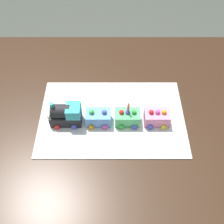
# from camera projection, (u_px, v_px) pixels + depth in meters

# --- Properties ---
(ground_plane) EXTENTS (8.00, 8.00, 0.00)m
(ground_plane) POSITION_uv_depth(u_px,v_px,m) (101.00, 181.00, 1.76)
(ground_plane) COLOR #474C44
(dining_table) EXTENTS (1.40, 1.00, 0.74)m
(dining_table) POSITION_uv_depth(u_px,v_px,m) (97.00, 122.00, 1.27)
(dining_table) COLOR #382316
(dining_table) RESTS_ON ground
(cake_board) EXTENTS (0.60, 0.40, 0.00)m
(cake_board) POSITION_uv_depth(u_px,v_px,m) (112.00, 117.00, 1.15)
(cake_board) COLOR silver
(cake_board) RESTS_ON dining_table
(cake_locomotive) EXTENTS (0.14, 0.08, 0.12)m
(cake_locomotive) POSITION_uv_depth(u_px,v_px,m) (66.00, 115.00, 1.10)
(cake_locomotive) COLOR #232328
(cake_locomotive) RESTS_ON cake_board
(cake_car_hopper_sky_blue) EXTENTS (0.10, 0.08, 0.07)m
(cake_car_hopper_sky_blue) POSITION_uv_depth(u_px,v_px,m) (98.00, 117.00, 1.11)
(cake_car_hopper_sky_blue) COLOR #669EEA
(cake_car_hopper_sky_blue) RESTS_ON cake_board
(cake_car_caboose_mint_green) EXTENTS (0.10, 0.08, 0.07)m
(cake_car_caboose_mint_green) POSITION_uv_depth(u_px,v_px,m) (127.00, 117.00, 1.11)
(cake_car_caboose_mint_green) COLOR #59CC7A
(cake_car_caboose_mint_green) RESTS_ON cake_board
(cake_car_flatbed_bubblegum) EXTENTS (0.10, 0.08, 0.07)m
(cake_car_flatbed_bubblegum) POSITION_uv_depth(u_px,v_px,m) (157.00, 117.00, 1.11)
(cake_car_flatbed_bubblegum) COLOR pink
(cake_car_flatbed_bubblegum) RESTS_ON cake_board
(birthday_candle) EXTENTS (0.01, 0.01, 0.05)m
(birthday_candle) POSITION_uv_depth(u_px,v_px,m) (129.00, 107.00, 1.06)
(birthday_candle) COLOR #F24C59
(birthday_candle) RESTS_ON cake_car_caboose_mint_green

